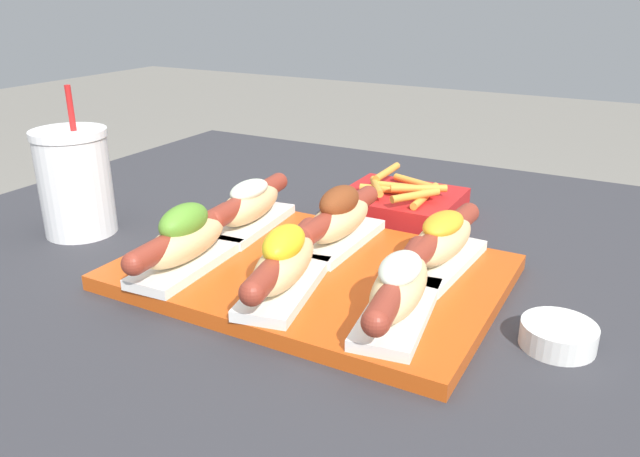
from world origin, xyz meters
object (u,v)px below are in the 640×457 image
object	(u,v)px
hot_dog_1	(284,263)
hot_dog_5	(442,241)
hot_dog_3	(250,205)
fries_basket	(400,203)
sauce_bowl	(558,334)
hot_dog_4	(339,219)
hot_dog_0	(185,240)
serving_tray	(312,272)
drink_cup	(75,182)
hot_dog_2	(399,288)

from	to	relation	value
hot_dog_1	hot_dog_5	xyz separation A→B (m)	(0.13, 0.14, -0.00)
hot_dog_1	hot_dog_3	distance (m)	0.20
hot_dog_5	fries_basket	world-z (taller)	hot_dog_5
sauce_bowl	fries_basket	bearing A→B (deg)	135.11
hot_dog_3	hot_dog_4	size ratio (longest dim) A/B	1.00
hot_dog_0	hot_dog_5	xyz separation A→B (m)	(0.26, 0.15, -0.00)
hot_dog_0	hot_dog_1	world-z (taller)	hot_dog_0
hot_dog_1	fries_basket	size ratio (longest dim) A/B	1.15
fries_basket	serving_tray	bearing A→B (deg)	-91.82
sauce_bowl	drink_cup	world-z (taller)	drink_cup
serving_tray	drink_cup	size ratio (longest dim) A/B	2.09
hot_dog_3	drink_cup	xyz separation A→B (m)	(-0.23, -0.09, 0.02)
hot_dog_1	fries_basket	xyz separation A→B (m)	(0.00, 0.33, -0.03)
hot_dog_3	serving_tray	bearing A→B (deg)	-26.55
serving_tray	drink_cup	world-z (taller)	drink_cup
serving_tray	hot_dog_5	size ratio (longest dim) A/B	2.16
hot_dog_0	hot_dog_5	world-z (taller)	hot_dog_0
hot_dog_1	hot_dog_5	size ratio (longest dim) A/B	0.98
hot_dog_5	drink_cup	size ratio (longest dim) A/B	0.97
serving_tray	hot_dog_1	distance (m)	0.09
serving_tray	hot_dog_3	bearing A→B (deg)	153.45
hot_dog_2	fries_basket	size ratio (longest dim) A/B	1.16
hot_dog_5	serving_tray	bearing A→B (deg)	-152.92
hot_dog_0	hot_dog_2	distance (m)	0.26
hot_dog_5	sauce_bowl	xyz separation A→B (m)	(0.15, -0.08, -0.04)
hot_dog_4	hot_dog_2	bearing A→B (deg)	-45.27
serving_tray	sauce_bowl	world-z (taller)	sauce_bowl
hot_dog_5	drink_cup	bearing A→B (deg)	-169.19
hot_dog_1	drink_cup	xyz separation A→B (m)	(-0.37, 0.05, 0.02)
hot_dog_3	drink_cup	distance (m)	0.25
hot_dog_3	sauce_bowl	bearing A→B (deg)	-11.15
hot_dog_0	sauce_bowl	xyz separation A→B (m)	(0.41, 0.06, -0.04)
hot_dog_4	sauce_bowl	bearing A→B (deg)	-17.24
hot_dog_2	hot_dog_3	bearing A→B (deg)	153.75
sauce_bowl	fries_basket	xyz separation A→B (m)	(-0.27, 0.27, 0.01)
hot_dog_2	sauce_bowl	bearing A→B (deg)	19.52
hot_dog_2	hot_dog_3	size ratio (longest dim) A/B	1.00
hot_dog_0	hot_dog_1	bearing A→B (deg)	1.39
hot_dog_0	hot_dog_4	xyz separation A→B (m)	(0.12, 0.15, -0.00)
sauce_bowl	hot_dog_4	bearing A→B (deg)	162.76
serving_tray	sauce_bowl	bearing A→B (deg)	-3.04
hot_dog_0	drink_cup	size ratio (longest dim) A/B	0.97
hot_dog_1	hot_dog_5	distance (m)	0.19
serving_tray	hot_dog_0	world-z (taller)	hot_dog_0
hot_dog_5	hot_dog_2	bearing A→B (deg)	-89.14
drink_cup	fries_basket	xyz separation A→B (m)	(0.37, 0.28, -0.05)
sauce_bowl	fries_basket	distance (m)	0.39
hot_dog_2	hot_dog_5	world-z (taller)	same
hot_dog_3	hot_dog_2	bearing A→B (deg)	-26.25
fries_basket	drink_cup	bearing A→B (deg)	-142.45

